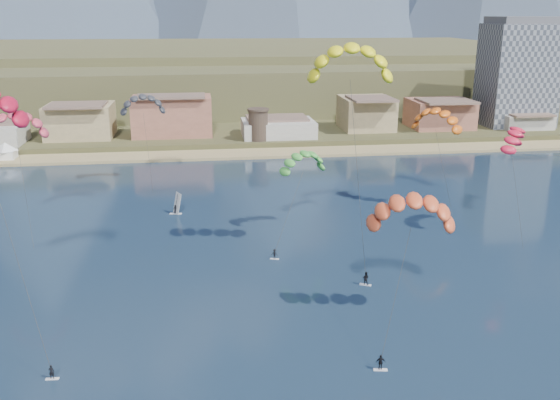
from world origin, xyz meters
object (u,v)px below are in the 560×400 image
Objects in this scene: watchtower at (258,124)px; windsurfer at (176,207)px; kitesurfer_orange at (412,206)px; kitesurfer_green at (303,159)px; apartment_tower at (518,72)px; kitesurfer_yellow at (351,57)px.

watchtower is 2.22× the size of windsurfer.
kitesurfer_green is at bearing 102.37° from kitesurfer_orange.
apartment_tower is 82.02m from watchtower.
watchtower is at bearing -170.07° from apartment_tower.
apartment_tower is 121.00m from kitesurfer_yellow.
kitesurfer_yellow is at bearing -73.03° from kitesurfer_green.
watchtower is 83.52m from kitesurfer_yellow.
kitesurfer_green is 4.44× the size of windsurfer.
kitesurfer_yellow is at bearing -86.50° from watchtower.
kitesurfer_yellow is at bearing -128.56° from apartment_tower.
apartment_tower reaches higher than kitesurfer_yellow.
kitesurfer_orange is (2.99, -18.90, -15.23)m from kitesurfer_yellow.
apartment_tower is 8.25× the size of windsurfer.
kitesurfer_orange is (-72.11, -113.10, -3.86)m from apartment_tower.
apartment_tower reaches higher than kitesurfer_green.
kitesurfer_orange is 33.19m from kitesurfer_green.
watchtower is 66.98m from kitesurfer_green.
watchtower is at bearing 93.50° from kitesurfer_yellow.
windsurfer is at bearing 152.00° from kitesurfer_green.
kitesurfer_yellow is 8.33× the size of windsurfer.
apartment_tower is at bearing 34.66° from windsurfer.
apartment_tower is 1.72× the size of kitesurfer_orange.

